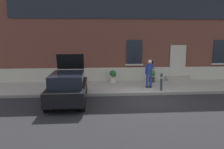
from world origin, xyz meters
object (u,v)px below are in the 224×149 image
object	(u,v)px
person_on_phone	(149,72)
planter_charcoal	(152,76)
planter_terracotta	(73,77)
planter_cream	(113,76)
hatchback_car_black	(68,87)
bollard_near_person	(161,81)

from	to	relation	value
person_on_phone	planter_charcoal	size ratio (longest dim) A/B	2.03
planter_terracotta	planter_cream	world-z (taller)	same
planter_charcoal	hatchback_car_black	bearing A→B (deg)	-142.89
person_on_phone	planter_terracotta	distance (m)	5.13
planter_charcoal	person_on_phone	bearing A→B (deg)	-110.17
planter_cream	planter_charcoal	xyz separation A→B (m)	(2.73, -0.04, 0.00)
planter_charcoal	planter_cream	bearing A→B (deg)	179.25
bollard_near_person	person_on_phone	xyz separation A→B (m)	(-0.53, 0.77, 0.44)
hatchback_car_black	planter_charcoal	xyz separation A→B (m)	(5.32, 4.02, -0.19)
bollard_near_person	planter_cream	world-z (taller)	bollard_near_person
bollard_near_person	person_on_phone	world-z (taller)	person_on_phone
hatchback_car_black	person_on_phone	bearing A→B (deg)	25.91
hatchback_car_black	planter_terracotta	distance (m)	3.97
person_on_phone	planter_charcoal	bearing A→B (deg)	70.74
bollard_near_person	planter_charcoal	distance (m)	2.53
person_on_phone	planter_charcoal	distance (m)	1.95
hatchback_car_black	person_on_phone	size ratio (longest dim) A/B	2.33
bollard_near_person	person_on_phone	size ratio (longest dim) A/B	0.60
person_on_phone	planter_charcoal	world-z (taller)	person_on_phone
planter_terracotta	bollard_near_person	bearing A→B (deg)	-24.74
person_on_phone	planter_charcoal	xyz separation A→B (m)	(0.64, 1.75, -0.55)
person_on_phone	planter_terracotta	xyz separation A→B (m)	(-4.81, 1.69, -0.55)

